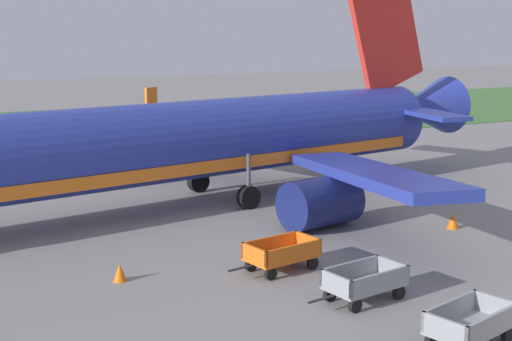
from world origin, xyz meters
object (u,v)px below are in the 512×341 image
at_px(baggage_cart_third_in_row, 470,324).
at_px(traffic_cone_near_plane, 120,272).
at_px(traffic_cone_mid_apron, 453,221).
at_px(baggage_cart_fourth_in_row, 365,282).
at_px(airplane, 196,141).
at_px(baggage_cart_far_end, 282,254).

xyz_separation_m(baggage_cart_third_in_row, traffic_cone_near_plane, (-6.86, 9.14, -0.30)).
distance_m(baggage_cart_third_in_row, traffic_cone_mid_apron, 11.83).
height_order(baggage_cart_third_in_row, traffic_cone_near_plane, baggage_cart_third_in_row).
distance_m(baggage_cart_fourth_in_row, traffic_cone_mid_apron, 9.66).
bearing_deg(traffic_cone_near_plane, airplane, 53.88).
bearing_deg(baggage_cart_third_in_row, traffic_cone_mid_apron, 50.05).
relative_size(airplane, baggage_cart_fourth_in_row, 10.37).
bearing_deg(airplane, baggage_cart_fourth_in_row, -90.86).
height_order(airplane, baggage_cart_fourth_in_row, airplane).
relative_size(airplane, traffic_cone_near_plane, 61.31).
bearing_deg(baggage_cart_far_end, traffic_cone_near_plane, 164.30).
relative_size(baggage_cart_third_in_row, traffic_cone_near_plane, 5.91).
distance_m(baggage_cart_third_in_row, baggage_cart_far_end, 7.78).
relative_size(airplane, baggage_cart_third_in_row, 10.37).
bearing_deg(baggage_cart_fourth_in_row, traffic_cone_near_plane, 140.43).
bearing_deg(airplane, traffic_cone_near_plane, -126.12).
xyz_separation_m(airplane, baggage_cart_third_in_row, (0.39, -18.00, -2.45)).
bearing_deg(traffic_cone_mid_apron, baggage_cart_far_end, -171.02).
relative_size(airplane, traffic_cone_mid_apron, 55.62).
height_order(baggage_cart_fourth_in_row, baggage_cart_far_end, same).
height_order(baggage_cart_far_end, traffic_cone_near_plane, baggage_cart_far_end).
bearing_deg(traffic_cone_near_plane, baggage_cart_third_in_row, -53.12).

